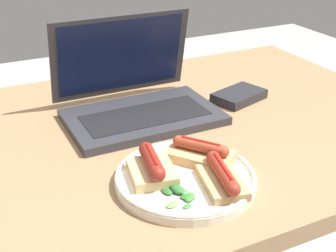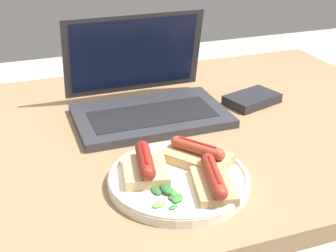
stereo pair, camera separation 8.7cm
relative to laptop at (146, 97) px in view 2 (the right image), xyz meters
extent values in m
cube|color=#93704C|center=(-0.03, -0.09, -0.06)|extent=(1.29, 0.78, 0.04)
cylinder|color=#93704C|center=(0.53, 0.22, -0.44)|extent=(0.05, 0.05, 0.73)
cube|color=#2D2D33|center=(0.00, -0.04, -0.03)|extent=(0.33, 0.21, 0.02)
cube|color=black|center=(0.00, -0.05, -0.02)|extent=(0.27, 0.11, 0.00)
cube|color=#2D2D33|center=(0.00, 0.09, 0.07)|extent=(0.33, 0.05, 0.19)
cube|color=#0C1433|center=(0.00, 0.08, 0.08)|extent=(0.30, 0.04, 0.17)
cylinder|color=silver|center=(-0.03, -0.30, -0.03)|extent=(0.24, 0.24, 0.02)
torus|color=silver|center=(-0.03, -0.30, -0.02)|extent=(0.24, 0.24, 0.01)
cube|color=tan|center=(-0.09, -0.27, -0.02)|extent=(0.09, 0.10, 0.02)
cylinder|color=maroon|center=(-0.09, -0.27, 0.01)|extent=(0.04, 0.09, 0.03)
sphere|color=maroon|center=(-0.08, -0.23, 0.01)|extent=(0.03, 0.03, 0.03)
sphere|color=maroon|center=(-0.09, -0.32, 0.01)|extent=(0.03, 0.03, 0.03)
cylinder|color=red|center=(-0.09, -0.27, 0.02)|extent=(0.02, 0.07, 0.00)
cube|color=tan|center=(0.01, -0.26, -0.02)|extent=(0.13, 0.14, 0.02)
cylinder|color=#9E3D28|center=(0.01, -0.26, 0.00)|extent=(0.07, 0.08, 0.02)
sphere|color=#9E3D28|center=(0.04, -0.30, 0.00)|extent=(0.02, 0.02, 0.02)
sphere|color=#9E3D28|center=(-0.01, -0.23, 0.00)|extent=(0.02, 0.02, 0.02)
cylinder|color=red|center=(0.01, -0.26, 0.01)|extent=(0.05, 0.06, 0.00)
cube|color=tan|center=(0.01, -0.35, -0.02)|extent=(0.08, 0.12, 0.01)
cylinder|color=maroon|center=(0.01, -0.35, 0.00)|extent=(0.04, 0.10, 0.02)
sphere|color=maroon|center=(0.02, -0.30, 0.00)|extent=(0.02, 0.02, 0.02)
sphere|color=maroon|center=(0.00, -0.40, 0.00)|extent=(0.02, 0.02, 0.02)
cylinder|color=red|center=(0.01, -0.35, 0.01)|extent=(0.02, 0.08, 0.01)
ellipsoid|color=#2D662D|center=(-0.07, -0.33, -0.02)|extent=(0.02, 0.03, 0.01)
ellipsoid|color=#2D662D|center=(-0.08, -0.33, -0.02)|extent=(0.02, 0.03, 0.01)
ellipsoid|color=#387A33|center=(-0.07, -0.38, -0.02)|extent=(0.02, 0.01, 0.00)
ellipsoid|color=#4C8E3D|center=(-0.06, -0.34, -0.02)|extent=(0.02, 0.03, 0.01)
ellipsoid|color=#709E4C|center=(-0.09, -0.36, -0.02)|extent=(0.03, 0.02, 0.00)
ellipsoid|color=#4C8E3D|center=(-0.08, -0.32, -0.02)|extent=(0.02, 0.02, 0.01)
ellipsoid|color=#387A33|center=(-0.06, -0.36, -0.02)|extent=(0.03, 0.03, 0.01)
ellipsoid|color=#2D662D|center=(-0.06, -0.36, -0.02)|extent=(0.03, 0.03, 0.01)
cube|color=#232328|center=(0.25, -0.03, -0.03)|extent=(0.14, 0.11, 0.02)
camera|label=1|loc=(-0.36, -0.89, 0.41)|focal=50.00mm
camera|label=2|loc=(-0.28, -0.93, 0.41)|focal=50.00mm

